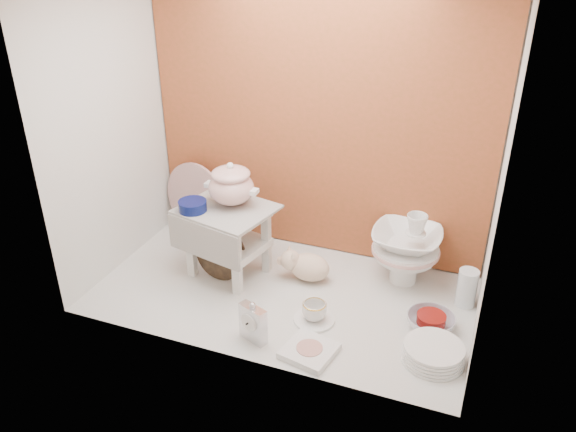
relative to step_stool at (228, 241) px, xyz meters
name	(u,v)px	position (x,y,z in m)	size (l,w,h in m)	color
ground	(283,293)	(0.32, -0.07, -0.19)	(1.80, 1.80, 0.00)	silver
niche_shell	(297,97)	(0.32, 0.11, 0.74)	(1.86, 1.03, 1.53)	#A64829
step_stool	(228,241)	(0.00, 0.00, 0.00)	(0.43, 0.37, 0.37)	silver
soup_tureen	(231,184)	(0.01, 0.05, 0.30)	(0.26, 0.26, 0.22)	white
cobalt_bowl	(193,206)	(-0.14, -0.08, 0.21)	(0.14, 0.14, 0.05)	#0A134D
floral_platter	(196,200)	(-0.35, 0.31, 0.03)	(0.43, 0.05, 0.43)	silver
blue_white_vase	(224,220)	(-0.17, 0.30, -0.06)	(0.24, 0.24, 0.25)	silver
lacquer_tray	(220,253)	(-0.02, -0.05, -0.04)	(0.29, 0.07, 0.28)	black
mantel_clock	(253,322)	(0.33, -0.44, -0.09)	(0.13, 0.05, 0.19)	silver
plush_pig	(310,267)	(0.41, 0.08, -0.11)	(0.26, 0.18, 0.16)	beige
teacup_saucer	(314,320)	(0.54, -0.23, -0.18)	(0.19, 0.19, 0.01)	white
gold_rim_teacup	(314,311)	(0.54, -0.23, -0.13)	(0.11, 0.11, 0.09)	white
lattice_dish	(309,351)	(0.59, -0.44, -0.17)	(0.20, 0.20, 0.03)	white
dinner_plate_stack	(433,353)	(1.08, -0.30, -0.15)	(0.26, 0.26, 0.07)	white
crystal_bowl	(431,322)	(1.04, -0.09, -0.15)	(0.21, 0.21, 0.07)	silver
clear_glass_vase	(467,288)	(1.16, 0.15, -0.09)	(0.09, 0.09, 0.19)	silver
porcelain_tower	(406,247)	(0.85, 0.25, 0.01)	(0.34, 0.34, 0.39)	white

